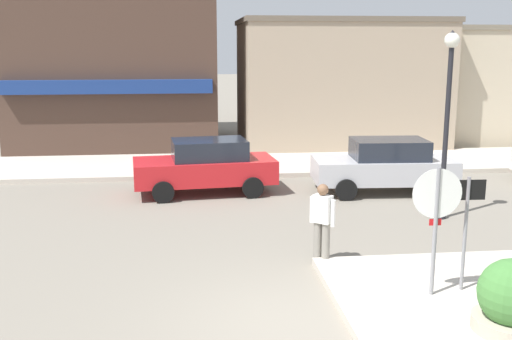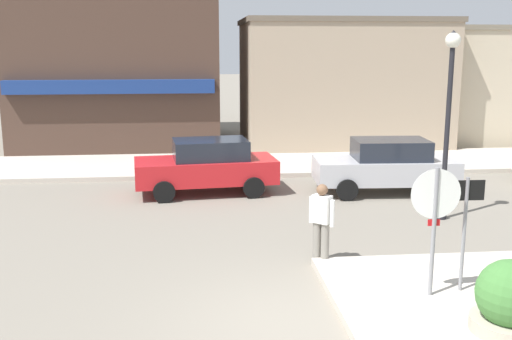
{
  "view_description": "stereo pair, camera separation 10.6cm",
  "coord_description": "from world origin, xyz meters",
  "px_view_note": "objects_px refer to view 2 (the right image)",
  "views": [
    {
      "loc": [
        -1.57,
        -8.33,
        4.21
      ],
      "look_at": [
        -0.19,
        4.5,
        1.5
      ],
      "focal_mm": 42.0,
      "sensor_mm": 36.0,
      "label": 1
    },
    {
      "loc": [
        -1.46,
        -8.34,
        4.21
      ],
      "look_at": [
        -0.19,
        4.5,
        1.5
      ],
      "focal_mm": 42.0,
      "sensor_mm": 36.0,
      "label": 2
    }
  ],
  "objects_px": {
    "parked_car_second": "(386,165)",
    "pedestrian_crossing_near": "(321,222)",
    "stop_sign": "(434,215)",
    "planter": "(510,305)",
    "lamp_post": "(449,99)",
    "one_way_sign": "(465,223)",
    "parked_car_nearest": "(207,166)"
  },
  "relations": [
    {
      "from": "parked_car_second",
      "to": "pedestrian_crossing_near",
      "type": "relative_size",
      "value": 2.54
    },
    {
      "from": "stop_sign",
      "to": "planter",
      "type": "bearing_deg",
      "value": -65.26
    },
    {
      "from": "stop_sign",
      "to": "pedestrian_crossing_near",
      "type": "height_order",
      "value": "stop_sign"
    },
    {
      "from": "parked_car_second",
      "to": "pedestrian_crossing_near",
      "type": "height_order",
      "value": "pedestrian_crossing_near"
    },
    {
      "from": "planter",
      "to": "lamp_post",
      "type": "distance_m",
      "value": 6.73
    },
    {
      "from": "one_way_sign",
      "to": "parked_car_nearest",
      "type": "relative_size",
      "value": 0.51
    },
    {
      "from": "lamp_post",
      "to": "parked_car_nearest",
      "type": "bearing_deg",
      "value": 150.68
    },
    {
      "from": "stop_sign",
      "to": "pedestrian_crossing_near",
      "type": "xyz_separation_m",
      "value": [
        -1.43,
        1.94,
        -0.65
      ]
    },
    {
      "from": "one_way_sign",
      "to": "planter",
      "type": "relative_size",
      "value": 1.71
    },
    {
      "from": "parked_car_nearest",
      "to": "parked_car_second",
      "type": "distance_m",
      "value": 5.16
    },
    {
      "from": "lamp_post",
      "to": "pedestrian_crossing_near",
      "type": "distance_m",
      "value": 5.02
    },
    {
      "from": "planter",
      "to": "parked_car_second",
      "type": "distance_m",
      "value": 8.89
    },
    {
      "from": "one_way_sign",
      "to": "pedestrian_crossing_near",
      "type": "height_order",
      "value": "one_way_sign"
    },
    {
      "from": "lamp_post",
      "to": "parked_car_second",
      "type": "distance_m",
      "value": 3.52
    },
    {
      "from": "stop_sign",
      "to": "parked_car_second",
      "type": "relative_size",
      "value": 0.56
    },
    {
      "from": "one_way_sign",
      "to": "lamp_post",
      "type": "distance_m",
      "value": 5.13
    },
    {
      "from": "stop_sign",
      "to": "one_way_sign",
      "type": "height_order",
      "value": "stop_sign"
    },
    {
      "from": "parked_car_nearest",
      "to": "pedestrian_crossing_near",
      "type": "distance_m",
      "value": 6.35
    },
    {
      "from": "stop_sign",
      "to": "lamp_post",
      "type": "xyz_separation_m",
      "value": [
        2.18,
        4.73,
        1.44
      ]
    },
    {
      "from": "stop_sign",
      "to": "planter",
      "type": "xyz_separation_m",
      "value": [
        0.63,
        -1.37,
        -0.96
      ]
    },
    {
      "from": "pedestrian_crossing_near",
      "to": "parked_car_second",
      "type": "bearing_deg",
      "value": 61.14
    },
    {
      "from": "one_way_sign",
      "to": "planter",
      "type": "bearing_deg",
      "value": -88.06
    },
    {
      "from": "stop_sign",
      "to": "planter",
      "type": "height_order",
      "value": "stop_sign"
    },
    {
      "from": "pedestrian_crossing_near",
      "to": "one_way_sign",
      "type": "bearing_deg",
      "value": -41.92
    },
    {
      "from": "parked_car_nearest",
      "to": "pedestrian_crossing_near",
      "type": "xyz_separation_m",
      "value": [
        2.09,
        -5.99,
        0.06
      ]
    },
    {
      "from": "parked_car_second",
      "to": "pedestrian_crossing_near",
      "type": "xyz_separation_m",
      "value": [
        -3.04,
        -5.52,
        0.06
      ]
    },
    {
      "from": "parked_car_second",
      "to": "stop_sign",
      "type": "bearing_deg",
      "value": -102.18
    },
    {
      "from": "stop_sign",
      "to": "parked_car_nearest",
      "type": "bearing_deg",
      "value": 113.96
    },
    {
      "from": "one_way_sign",
      "to": "lamp_post",
      "type": "height_order",
      "value": "lamp_post"
    },
    {
      "from": "stop_sign",
      "to": "parked_car_nearest",
      "type": "distance_m",
      "value": 8.71
    },
    {
      "from": "planter",
      "to": "pedestrian_crossing_near",
      "type": "bearing_deg",
      "value": 121.93
    },
    {
      "from": "stop_sign",
      "to": "parked_car_second",
      "type": "xyz_separation_m",
      "value": [
        1.61,
        7.46,
        -0.71
      ]
    }
  ]
}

